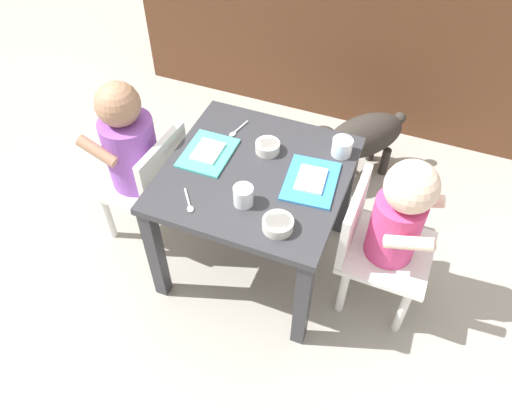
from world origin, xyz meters
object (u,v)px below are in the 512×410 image
at_px(water_cup_left, 342,148).
at_px(spoon_by_left_tray, 237,130).
at_px(dining_table, 256,188).
at_px(water_cup_right, 243,197).
at_px(food_tray_right, 311,181).
at_px(spoon_by_right_tray, 189,203).
at_px(dog, 357,138).
at_px(veggie_bowl_near, 278,224).
at_px(veggie_bowl_far, 268,147).
at_px(food_tray_left, 208,153).
at_px(seated_child_right, 393,222).
at_px(seated_child_left, 133,150).

distance_m(water_cup_left, spoon_by_left_tray, 0.36).
bearing_deg(dining_table, water_cup_right, -83.68).
xyz_separation_m(food_tray_right, spoon_by_left_tray, (-0.31, 0.14, -0.00)).
bearing_deg(spoon_by_right_tray, water_cup_left, 46.52).
xyz_separation_m(dog, spoon_by_left_tray, (-0.36, -0.42, 0.25)).
xyz_separation_m(water_cup_right, veggie_bowl_near, (0.13, -0.05, -0.01)).
height_order(dining_table, veggie_bowl_far, veggie_bowl_far).
bearing_deg(water_cup_right, food_tray_right, 44.46).
height_order(dog, veggie_bowl_near, veggie_bowl_near).
relative_size(water_cup_left, veggie_bowl_near, 0.74).
distance_m(dog, spoon_by_left_tray, 0.60).
bearing_deg(food_tray_left, dog, 54.53).
bearing_deg(veggie_bowl_far, spoon_by_right_tray, -113.98).
relative_size(water_cup_right, spoon_by_right_tray, 0.72).
distance_m(water_cup_left, veggie_bowl_near, 0.38).
distance_m(dining_table, spoon_by_right_tray, 0.26).
relative_size(water_cup_right, spoon_by_left_tray, 0.63).
height_order(dining_table, water_cup_left, water_cup_left).
bearing_deg(water_cup_right, veggie_bowl_far, 93.34).
bearing_deg(dog, veggie_bowl_far, -115.00).
height_order(food_tray_left, veggie_bowl_far, veggie_bowl_far).
xyz_separation_m(seated_child_right, food_tray_right, (-0.27, 0.02, 0.06)).
distance_m(food_tray_right, spoon_by_left_tray, 0.34).
relative_size(veggie_bowl_far, spoon_by_right_tray, 0.92).
bearing_deg(water_cup_left, seated_child_right, -39.61).
bearing_deg(food_tray_left, veggie_bowl_far, 25.67).
xyz_separation_m(veggie_bowl_far, spoon_by_left_tray, (-0.13, 0.06, -0.02)).
bearing_deg(seated_child_left, seated_child_right, 0.88).
height_order(seated_child_right, water_cup_left, seated_child_right).
bearing_deg(veggie_bowl_far, seated_child_right, -13.22).
distance_m(dining_table, food_tray_right, 0.20).
relative_size(water_cup_left, water_cup_right, 1.07).
distance_m(dining_table, seated_child_right, 0.45).
bearing_deg(veggie_bowl_far, food_tray_right, -26.02).
distance_m(seated_child_left, water_cup_right, 0.48).
distance_m(dog, water_cup_left, 0.48).
bearing_deg(veggie_bowl_far, dog, 65.00).
bearing_deg(seated_child_right, seated_child_left, -179.12).
xyz_separation_m(dog, food_tray_right, (-0.05, -0.56, 0.25)).
bearing_deg(seated_child_left, water_cup_right, -14.97).
height_order(food_tray_right, water_cup_right, water_cup_right).
distance_m(seated_child_right, spoon_by_right_tray, 0.62).
bearing_deg(veggie_bowl_far, seated_child_left, -165.23).
xyz_separation_m(food_tray_right, water_cup_right, (-0.16, -0.16, 0.02)).
bearing_deg(seated_child_left, water_cup_left, 16.11).
xyz_separation_m(seated_child_left, spoon_by_left_tray, (0.31, 0.18, 0.05)).
height_order(dining_table, seated_child_right, seated_child_right).
bearing_deg(seated_child_right, veggie_bowl_far, 166.78).
bearing_deg(food_tray_left, food_tray_right, -0.00).
xyz_separation_m(food_tray_right, water_cup_left, (0.05, 0.16, 0.02)).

